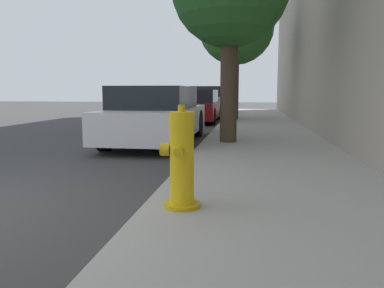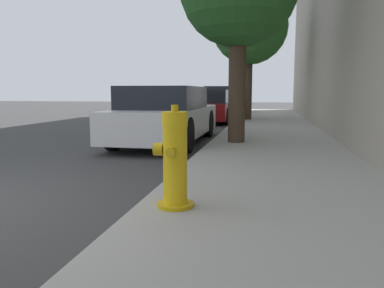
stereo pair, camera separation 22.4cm
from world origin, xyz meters
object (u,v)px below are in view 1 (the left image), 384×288
Objects in this scene: fire_hydrant at (181,161)px; parked_car_near at (157,115)px; parked_car_mid at (195,106)px; street_tree_far at (236,27)px; parked_car_far at (208,101)px.

parked_car_near is (-1.49, 5.18, 0.07)m from fire_hydrant.
parked_car_mid is 0.88× the size of street_tree_far.
fire_hydrant is 5.39m from parked_car_near.
parked_car_mid is 3.35m from street_tree_far.
street_tree_far is at bearing 89.57° from fire_hydrant.
fire_hydrant is 0.21× the size of parked_car_far.
fire_hydrant is at bearing -84.72° from parked_car_far.
parked_car_far is at bearing 105.97° from street_tree_far.
parked_car_far is at bearing 90.28° from parked_car_near.
parked_car_mid is 0.97× the size of parked_car_far.
parked_car_near is at bearing -105.02° from street_tree_far.
parked_car_near is at bearing -89.72° from parked_car_far.
street_tree_far is (1.59, -0.41, 2.92)m from parked_car_mid.
street_tree_far is (0.08, 11.03, 2.96)m from fire_hydrant.
parked_car_mid is at bearing 165.48° from street_tree_far.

